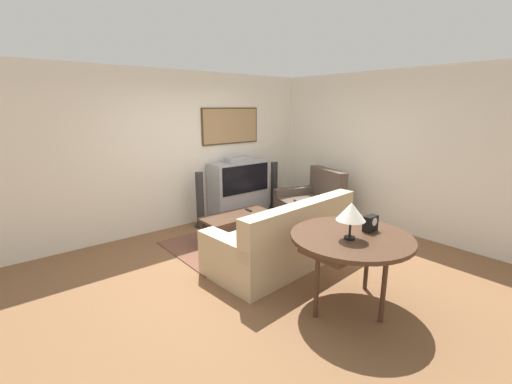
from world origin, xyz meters
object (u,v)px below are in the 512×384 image
couch (283,242)px  speaker_tower_left (200,201)px  console_table (351,241)px  speaker_tower_right (274,187)px  table_lamp (351,212)px  coffee_table (237,217)px  mantel_clock (370,223)px  armchair (311,206)px  tv (239,189)px

couch → speaker_tower_left: size_ratio=2.10×
speaker_tower_left → console_table: bearing=-90.8°
speaker_tower_right → table_lamp: bearing=-120.7°
coffee_table → mantel_clock: bearing=-87.8°
couch → armchair: size_ratio=1.70×
mantel_clock → speaker_tower_right: (1.56, 3.23, -0.42)m
couch → console_table: size_ratio=1.65×
armchair → speaker_tower_right: (0.02, 1.04, 0.17)m
tv → speaker_tower_left: size_ratio=1.19×
couch → speaker_tower_left: 2.03m
coffee_table → mantel_clock: (0.09, -2.30, 0.50)m
couch → tv: bearing=-115.2°
tv → mantel_clock: (-0.67, -3.27, 0.33)m
coffee_table → speaker_tower_left: 0.94m
speaker_tower_right → mantel_clock: bearing=-115.7°
coffee_table → mantel_clock: mantel_clock is taller
couch → mantel_clock: size_ratio=12.25×
armchair → table_lamp: size_ratio=3.21×
couch → console_table: couch is taller
table_lamp → couch: bearing=78.0°
speaker_tower_left → coffee_table: bearing=-82.3°
tv → coffee_table: tv is taller
console_table → speaker_tower_left: bearing=89.2°
speaker_tower_left → couch: bearing=-86.9°
coffee_table → armchair: bearing=-3.9°
coffee_table → speaker_tower_left: speaker_tower_left is taller
couch → armchair: 1.91m
mantel_clock → couch: bearing=95.0°
console_table → speaker_tower_right: (1.82, 3.19, -0.27)m
console_table → speaker_tower_right: bearing=60.3°
mantel_clock → tv: bearing=78.4°
mantel_clock → speaker_tower_right: 3.61m
tv → armchair: (0.87, -1.07, -0.26)m
couch → speaker_tower_right: 2.62m
tv → table_lamp: bearing=-107.6°
speaker_tower_left → speaker_tower_right: bearing=0.0°
coffee_table → table_lamp: table_lamp is taller
coffee_table → speaker_tower_right: bearing=29.5°
tv → console_table: bearing=-106.2°
console_table → speaker_tower_right: 3.68m
mantel_clock → coffee_table: bearing=92.2°
tv → speaker_tower_right: (0.89, -0.03, -0.09)m
armchair → tv: bearing=-124.5°
tv → armchair: size_ratio=0.96×
armchair → table_lamp: (-1.90, -2.19, 0.79)m
console_table → speaker_tower_right: speaker_tower_right is taller
couch → speaker_tower_left: speaker_tower_left is taller
tv → mantel_clock: 3.35m
armchair → console_table: bearing=-23.5°
couch → armchair: (1.65, 0.98, -0.01)m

